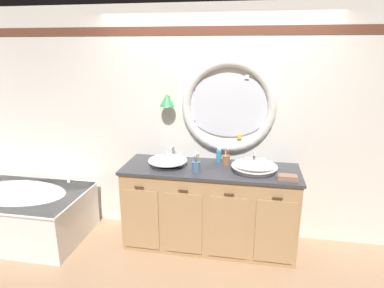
{
  "coord_description": "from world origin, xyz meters",
  "views": [
    {
      "loc": [
        0.4,
        -3.04,
        2.16
      ],
      "look_at": [
        -0.2,
        0.25,
        1.17
      ],
      "focal_mm": 30.84,
      "sensor_mm": 36.0,
      "label": 1
    }
  ],
  "objects_px": {
    "soap_dispenser": "(219,156)",
    "toothbrush_holder_left": "(196,166)",
    "sink_basin_left": "(168,161)",
    "sink_basin_right": "(254,166)",
    "toothbrush_holder_right": "(226,159)",
    "folded_hand_towel": "(288,178)",
    "bathtub": "(20,210)"
  },
  "relations": [
    {
      "from": "sink_basin_left",
      "to": "folded_hand_towel",
      "type": "relative_size",
      "value": 2.18
    },
    {
      "from": "bathtub",
      "to": "sink_basin_right",
      "type": "height_order",
      "value": "sink_basin_right"
    },
    {
      "from": "sink_basin_left",
      "to": "sink_basin_right",
      "type": "relative_size",
      "value": 0.89
    },
    {
      "from": "sink_basin_right",
      "to": "toothbrush_holder_right",
      "type": "height_order",
      "value": "toothbrush_holder_right"
    },
    {
      "from": "sink_basin_right",
      "to": "toothbrush_holder_left",
      "type": "height_order",
      "value": "toothbrush_holder_left"
    },
    {
      "from": "soap_dispenser",
      "to": "toothbrush_holder_left",
      "type": "bearing_deg",
      "value": -119.01
    },
    {
      "from": "sink_basin_left",
      "to": "toothbrush_holder_left",
      "type": "bearing_deg",
      "value": -18.87
    },
    {
      "from": "bathtub",
      "to": "toothbrush_holder_left",
      "type": "height_order",
      "value": "toothbrush_holder_left"
    },
    {
      "from": "bathtub",
      "to": "toothbrush_holder_right",
      "type": "height_order",
      "value": "toothbrush_holder_right"
    },
    {
      "from": "bathtub",
      "to": "soap_dispenser",
      "type": "distance_m",
      "value": 2.39
    },
    {
      "from": "bathtub",
      "to": "toothbrush_holder_right",
      "type": "xyz_separation_m",
      "value": [
        2.34,
        0.38,
        0.64
      ]
    },
    {
      "from": "sink_basin_left",
      "to": "soap_dispenser",
      "type": "bearing_deg",
      "value": 24.82
    },
    {
      "from": "bathtub",
      "to": "sink_basin_right",
      "type": "distance_m",
      "value": 2.73
    },
    {
      "from": "sink_basin_left",
      "to": "sink_basin_right",
      "type": "xyz_separation_m",
      "value": [
        0.92,
        0.0,
        -0.0
      ]
    },
    {
      "from": "sink_basin_left",
      "to": "toothbrush_holder_right",
      "type": "xyz_separation_m",
      "value": [
        0.62,
        0.17,
        -0.0
      ]
    },
    {
      "from": "toothbrush_holder_left",
      "to": "toothbrush_holder_right",
      "type": "height_order",
      "value": "toothbrush_holder_right"
    },
    {
      "from": "toothbrush_holder_left",
      "to": "soap_dispenser",
      "type": "distance_m",
      "value": 0.41
    },
    {
      "from": "soap_dispenser",
      "to": "folded_hand_towel",
      "type": "bearing_deg",
      "value": -30.45
    },
    {
      "from": "toothbrush_holder_left",
      "to": "sink_basin_right",
      "type": "bearing_deg",
      "value": 10.83
    },
    {
      "from": "sink_basin_left",
      "to": "toothbrush_holder_left",
      "type": "distance_m",
      "value": 0.35
    },
    {
      "from": "sink_basin_left",
      "to": "toothbrush_holder_right",
      "type": "relative_size",
      "value": 1.88
    },
    {
      "from": "bathtub",
      "to": "sink_basin_left",
      "type": "xyz_separation_m",
      "value": [
        1.73,
        0.22,
        0.64
      ]
    },
    {
      "from": "sink_basin_right",
      "to": "sink_basin_left",
      "type": "bearing_deg",
      "value": -180.0
    },
    {
      "from": "sink_basin_left",
      "to": "bathtub",
      "type": "bearing_deg",
      "value": -172.84
    },
    {
      "from": "toothbrush_holder_left",
      "to": "soap_dispenser",
      "type": "bearing_deg",
      "value": 60.99
    },
    {
      "from": "bathtub",
      "to": "toothbrush_holder_left",
      "type": "bearing_deg",
      "value": 2.89
    },
    {
      "from": "toothbrush_holder_right",
      "to": "folded_hand_towel",
      "type": "bearing_deg",
      "value": -28.63
    },
    {
      "from": "bathtub",
      "to": "soap_dispenser",
      "type": "height_order",
      "value": "soap_dispenser"
    },
    {
      "from": "bathtub",
      "to": "folded_hand_towel",
      "type": "xyz_separation_m",
      "value": [
        2.97,
        0.04,
        0.61
      ]
    },
    {
      "from": "folded_hand_towel",
      "to": "toothbrush_holder_left",
      "type": "bearing_deg",
      "value": 176.18
    },
    {
      "from": "toothbrush_holder_right",
      "to": "folded_hand_towel",
      "type": "height_order",
      "value": "toothbrush_holder_right"
    },
    {
      "from": "bathtub",
      "to": "toothbrush_holder_right",
      "type": "bearing_deg",
      "value": 9.32
    }
  ]
}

